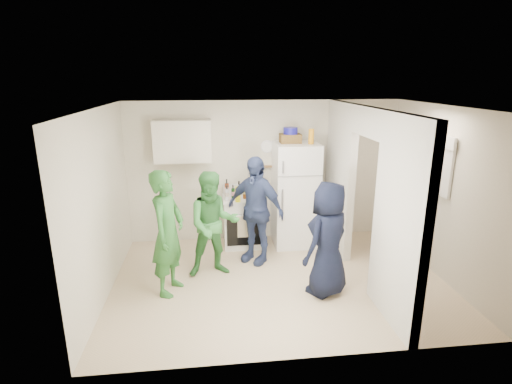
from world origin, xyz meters
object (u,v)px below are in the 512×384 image
(blue_bowl, at_px, (290,131))
(fridge, at_px, (295,195))
(yellow_cup_stack_top, at_px, (311,136))
(person_green_center, at_px, (213,224))
(wicker_basket, at_px, (290,138))
(person_green_left, at_px, (168,233))
(person_denim, at_px, (255,210))
(person_nook, at_px, (392,214))
(stove, at_px, (244,221))
(person_navy, at_px, (328,239))

(blue_bowl, bearing_deg, fridge, -26.57)
(yellow_cup_stack_top, bearing_deg, fridge, 155.56)
(fridge, height_order, person_green_center, fridge)
(person_green_center, bearing_deg, wicker_basket, 31.73)
(person_green_left, distance_m, person_denim, 1.52)
(person_green_center, bearing_deg, person_nook, -2.46)
(stove, xyz_separation_m, fridge, (0.90, -0.03, 0.47))
(person_green_center, bearing_deg, blue_bowl, 31.73)
(person_nook, bearing_deg, wicker_basket, -112.22)
(person_denim, xyz_separation_m, person_navy, (0.85, -1.12, -0.07))
(stove, height_order, blue_bowl, blue_bowl)
(stove, relative_size, person_green_left, 0.50)
(person_navy, bearing_deg, yellow_cup_stack_top, -132.99)
(blue_bowl, distance_m, person_green_center, 2.10)
(fridge, bearing_deg, person_nook, -29.31)
(stove, distance_m, blue_bowl, 1.76)
(yellow_cup_stack_top, height_order, person_nook, yellow_cup_stack_top)
(person_denim, xyz_separation_m, person_nook, (2.20, -0.17, -0.09))
(stove, distance_m, person_denim, 0.79)
(fridge, relative_size, blue_bowl, 7.53)
(person_denim, bearing_deg, wicker_basket, 84.79)
(fridge, height_order, person_denim, fridge)
(person_green_center, bearing_deg, stove, 55.83)
(person_green_center, height_order, person_navy, person_green_center)
(person_denim, bearing_deg, person_green_left, -107.15)
(person_green_left, height_order, person_navy, person_green_left)
(stove, distance_m, yellow_cup_stack_top, 1.87)
(stove, bearing_deg, person_denim, -79.65)
(person_navy, height_order, person_nook, person_navy)
(person_green_left, distance_m, person_navy, 2.15)
(wicker_basket, bearing_deg, person_green_left, -142.48)
(person_green_left, bearing_deg, yellow_cup_stack_top, -39.58)
(person_green_center, distance_m, person_nook, 2.86)
(person_green_center, xyz_separation_m, person_navy, (1.51, -0.72, -0.00))
(stove, height_order, person_nook, person_nook)
(yellow_cup_stack_top, height_order, person_green_left, yellow_cup_stack_top)
(fridge, xyz_separation_m, person_navy, (0.08, -1.74, -0.11))
(yellow_cup_stack_top, bearing_deg, person_green_center, -151.08)
(fridge, distance_m, wicker_basket, 0.98)
(person_green_center, bearing_deg, person_green_left, -151.65)
(blue_bowl, bearing_deg, person_green_center, -141.45)
(stove, bearing_deg, fridge, -1.92)
(blue_bowl, xyz_separation_m, person_green_center, (-1.34, -1.07, -1.22))
(yellow_cup_stack_top, bearing_deg, blue_bowl, 154.89)
(person_navy, bearing_deg, person_nook, 177.04)
(yellow_cup_stack_top, relative_size, person_nook, 0.16)
(person_denim, height_order, person_navy, person_denim)
(blue_bowl, distance_m, yellow_cup_stack_top, 0.36)
(stove, xyz_separation_m, person_navy, (0.97, -1.77, 0.35))
(wicker_basket, bearing_deg, yellow_cup_stack_top, -25.11)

